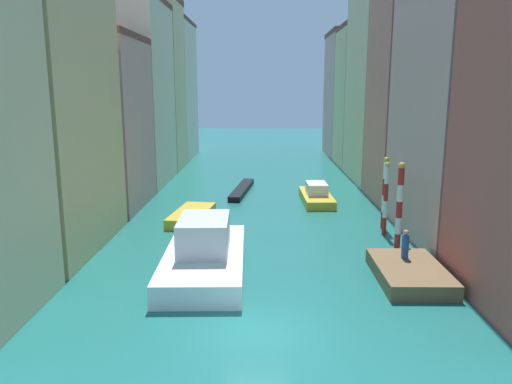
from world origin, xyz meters
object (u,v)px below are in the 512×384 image
mooring_pole_2 (385,192)px  person_on_dock (405,245)px  motorboat_1 (192,215)px  waterfront_dock (409,273)px  mooring_pole_0 (399,206)px  mooring_pole_1 (386,198)px  gondola_black (242,189)px  vaporetto_white (205,253)px  motorboat_0 (316,195)px

mooring_pole_2 → person_on_dock: bearing=-95.9°
motorboat_1 → waterfront_dock: bearing=-42.1°
mooring_pole_0 → mooring_pole_1: (-0.02, 3.12, -0.24)m
mooring_pole_2 → motorboat_1: 13.53m
mooring_pole_0 → mooring_pole_1: bearing=90.4°
waterfront_dock → gondola_black: (-9.14, 21.09, -0.13)m
vaporetto_white → gondola_black: 20.01m
gondola_black → person_on_dock: bearing=-65.2°
vaporetto_white → mooring_pole_0: bearing=18.2°
mooring_pole_0 → gondola_black: (-9.78, 16.40, -2.41)m
waterfront_dock → motorboat_1: (-12.33, 11.16, -0.02)m
waterfront_dock → person_on_dock: 1.56m
waterfront_dock → person_on_dock: (0.06, 1.15, 1.06)m
mooring_pole_1 → motorboat_1: size_ratio=0.79×
waterfront_dock → mooring_pole_1: size_ratio=1.14×
waterfront_dock → motorboat_0: size_ratio=0.82×
waterfront_dock → motorboat_1: 16.63m
person_on_dock → vaporetto_white: (-10.29, -0.03, -0.49)m
waterfront_dock → motorboat_0: motorboat_0 is taller
mooring_pole_1 → motorboat_1: 13.54m
person_on_dock → gondola_black: (-9.20, 19.94, -1.19)m
mooring_pole_0 → motorboat_1: size_ratio=0.87×
vaporetto_white → mooring_pole_1: bearing=31.6°
mooring_pole_2 → mooring_pole_0: bearing=-93.2°
motorboat_1 → person_on_dock: bearing=-38.9°
vaporetto_white → gondola_black: (1.09, 19.97, -0.70)m
motorboat_1 → vaporetto_white: bearing=-78.2°
mooring_pole_2 → vaporetto_white: 13.85m
person_on_dock → mooring_pole_2: bearing=84.1°
vaporetto_white → gondola_black: bearing=86.9°
mooring_pole_1 → motorboat_0: 10.16m
motorboat_1 → motorboat_0: bearing=32.3°
vaporetto_white → motorboat_0: bearing=65.1°
mooring_pole_0 → vaporetto_white: size_ratio=0.53×
gondola_black → motorboat_1: (-3.19, -9.93, 0.11)m
gondola_black → motorboat_1: size_ratio=1.48×
mooring_pole_0 → vaporetto_white: 11.57m
vaporetto_white → motorboat_0: size_ratio=1.47×
gondola_black → motorboat_0: (6.38, -3.88, 0.32)m
mooring_pole_0 → motorboat_0: 13.14m
gondola_black → motorboat_1: motorboat_1 is taller
gondola_black → mooring_pole_1: bearing=-53.7°
mooring_pole_1 → gondola_black: bearing=126.3°
mooring_pole_2 → gondola_black: mooring_pole_2 is taller
motorboat_0 → mooring_pole_1: bearing=-70.2°
gondola_black → motorboat_1: 10.43m
mooring_pole_1 → vaporetto_white: size_ratio=0.49×
mooring_pole_2 → motorboat_0: 8.99m
vaporetto_white → motorboat_1: 10.27m
mooring_pole_0 → vaporetto_white: bearing=-161.8°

